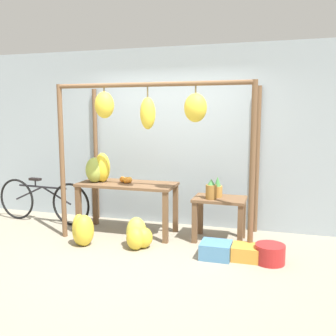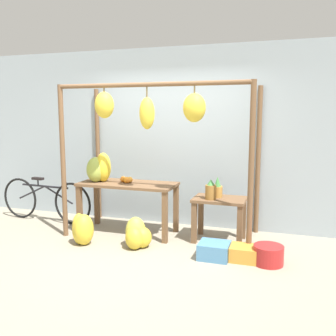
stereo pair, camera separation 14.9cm
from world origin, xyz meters
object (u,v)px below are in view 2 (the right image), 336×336
object	(u,v)px
fruit_crate_white	(214,250)
fruit_crate_purple	(244,253)
banana_pile_ground_right	(136,235)
orange_pile	(127,180)
parked_bicycle	(45,200)
banana_pile_ground_left	(82,229)
blue_bucket	(268,255)
banana_pile_on_table	(99,169)
pineapple_cluster	(215,190)

from	to	relation	value
fruit_crate_white	fruit_crate_purple	bearing A→B (deg)	7.33
banana_pile_ground_right	fruit_crate_white	bearing A→B (deg)	-2.87
banana_pile_ground_right	fruit_crate_purple	distance (m)	1.43
orange_pile	parked_bicycle	world-z (taller)	orange_pile
banana_pile_ground_right	orange_pile	bearing A→B (deg)	124.30
fruit_crate_purple	banana_pile_ground_left	bearing A→B (deg)	-176.70
fruit_crate_white	blue_bucket	xyz separation A→B (m)	(0.65, 0.02, 0.02)
banana_pile_ground_left	banana_pile_ground_right	world-z (taller)	banana_pile_ground_left
banana_pile_on_table	orange_pile	size ratio (longest dim) A/B	2.16
orange_pile	fruit_crate_white	world-z (taller)	orange_pile
blue_bucket	orange_pile	bearing A→B (deg)	164.22
banana_pile_on_table	banana_pile_ground_right	xyz separation A→B (m)	(0.81, -0.51, -0.78)
banana_pile_on_table	banana_pile_ground_left	world-z (taller)	banana_pile_on_table
fruit_crate_white	fruit_crate_purple	size ratio (longest dim) A/B	1.11
banana_pile_ground_right	parked_bicycle	distance (m)	2.04
banana_pile_on_table	parked_bicycle	bearing A→B (deg)	171.66
parked_bicycle	orange_pile	bearing A→B (deg)	-4.48
pineapple_cluster	banana_pile_ground_right	distance (m)	1.24
parked_bicycle	banana_pile_on_table	bearing A→B (deg)	-8.34
parked_bicycle	blue_bucket	bearing A→B (deg)	-11.10
banana_pile_ground_right	banana_pile_ground_left	bearing A→B (deg)	-169.93
pineapple_cluster	fruit_crate_purple	world-z (taller)	pineapple_cluster
banana_pile_on_table	blue_bucket	xyz separation A→B (m)	(2.52, -0.55, -0.84)
banana_pile_ground_right	parked_bicycle	xyz separation A→B (m)	(-1.91, 0.68, 0.19)
pineapple_cluster	blue_bucket	distance (m)	1.18
banana_pile_ground_left	fruit_crate_white	world-z (taller)	banana_pile_ground_left
orange_pile	banana_pile_on_table	bearing A→B (deg)	-174.36
blue_bucket	fruit_crate_purple	bearing A→B (deg)	174.32
banana_pile_ground_left	parked_bicycle	bearing A→B (deg)	145.44
fruit_crate_purple	banana_pile_on_table	bearing A→B (deg)	166.88
banana_pile_on_table	parked_bicycle	size ratio (longest dim) A/B	0.25
banana_pile_on_table	parked_bicycle	xyz separation A→B (m)	(-1.11, 0.16, -0.59)
banana_pile_on_table	orange_pile	distance (m)	0.45
blue_bucket	fruit_crate_purple	size ratio (longest dim) A/B	1.06
banana_pile_on_table	blue_bucket	distance (m)	2.71
orange_pile	pineapple_cluster	world-z (taller)	pineapple_cluster
orange_pile	parked_bicycle	xyz separation A→B (m)	(-1.54, 0.12, -0.44)
parked_bicycle	fruit_crate_white	bearing A→B (deg)	-13.76
fruit_crate_white	parked_bicycle	bearing A→B (deg)	166.24
banana_pile_ground_left	banana_pile_ground_right	bearing A→B (deg)	10.07
banana_pile_ground_right	fruit_crate_purple	size ratio (longest dim) A/B	1.33
orange_pile	fruit_crate_white	bearing A→B (deg)	-22.87
parked_bicycle	fruit_crate_purple	bearing A→B (deg)	-11.55
banana_pile_ground_left	parked_bicycle	distance (m)	1.43
fruit_crate_purple	parked_bicycle	bearing A→B (deg)	168.45
banana_pile_on_table	pineapple_cluster	xyz separation A→B (m)	(1.74, 0.08, -0.22)
parked_bicycle	fruit_crate_purple	size ratio (longest dim) A/B	5.26
banana_pile_ground_right	fruit_crate_white	distance (m)	1.07
banana_pile_ground_left	blue_bucket	distance (m)	2.46
orange_pile	parked_bicycle	size ratio (longest dim) A/B	0.11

